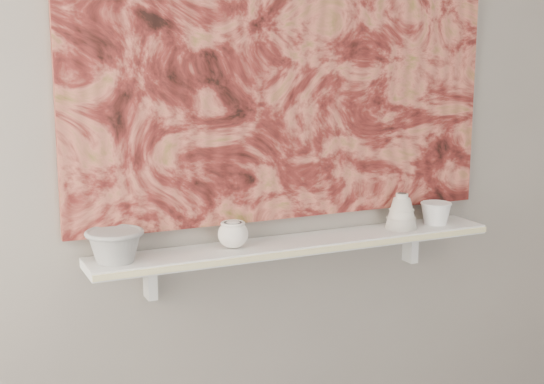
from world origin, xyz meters
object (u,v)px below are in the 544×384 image
shelf (299,244)px  bell_vessel (401,211)px  bowl_grey (115,245)px  cup_cream (233,234)px  bowl_white (436,213)px  painting (289,52)px

shelf → bell_vessel: bearing=0.0°
bowl_grey → bell_vessel: bell_vessel is taller
bowl_grey → cup_cream: bearing=0.0°
cup_cream → bowl_white: (0.78, 0.00, -0.00)m
bowl_grey → cup_cream: size_ratio=1.80×
cup_cream → bowl_white: cup_cream is taller
shelf → bell_vessel: size_ratio=11.23×
painting → bowl_grey: size_ratio=8.64×
bowl_white → bowl_grey: bearing=180.0°
painting → cup_cream: bearing=-161.1°
painting → bowl_white: (0.55, -0.08, -0.57)m
shelf → cup_cream: bearing=180.0°
shelf → bowl_grey: (-0.61, 0.00, 0.07)m
painting → bowl_grey: painting is taller
cup_cream → bowl_white: size_ratio=0.87×
painting → bowl_white: 0.79m
painting → bowl_white: size_ratio=13.49×
cup_cream → bowl_grey: bearing=180.0°
bowl_grey → bowl_white: bearing=0.0°
shelf → painting: bearing=90.0°
shelf → bowl_grey: bowl_grey is taller
painting → cup_cream: (-0.24, -0.08, -0.57)m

